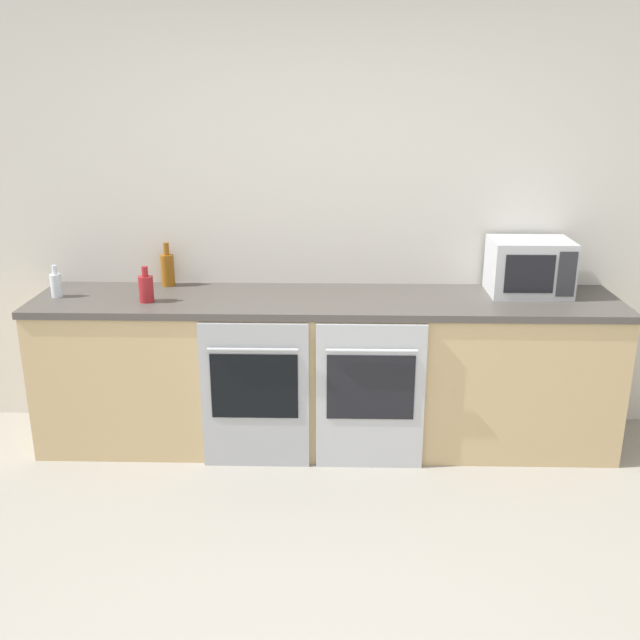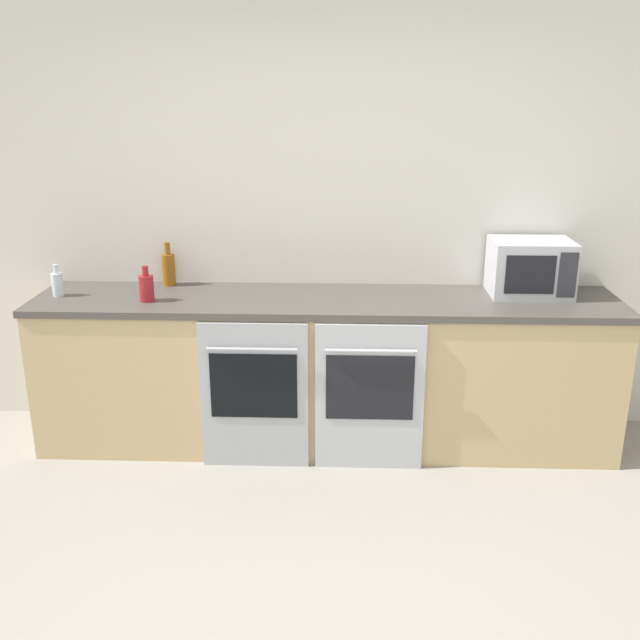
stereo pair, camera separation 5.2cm
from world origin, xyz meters
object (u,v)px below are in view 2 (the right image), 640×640
microwave (530,268)px  bottle_amber (169,268)px  oven_right (369,397)px  bottle_red (146,287)px  bottle_clear (57,284)px  oven_left (254,395)px

microwave → bottle_amber: bearing=176.6°
oven_right → bottle_red: (-1.26, 0.23, 0.55)m
microwave → oven_right: bearing=-154.1°
oven_right → bottle_amber: bottle_amber is taller
microwave → bottle_amber: (-2.14, 0.13, -0.06)m
microwave → bottle_amber: 2.14m
microwave → bottle_red: bearing=-174.3°
bottle_clear → bottle_amber: bearing=24.2°
oven_right → bottle_red: bottle_red is taller
bottle_amber → bottle_red: bearing=-97.1°
microwave → bottle_clear: bearing=-177.1°
oven_left → bottle_amber: size_ratio=3.21×
bottle_clear → bottle_amber: 0.64m
oven_left → bottle_clear: bearing=164.9°
oven_left → bottle_clear: (-1.16, 0.31, 0.54)m
bottle_red → bottle_amber: 0.35m
bottle_clear → bottle_red: bearing=-8.8°
oven_left → bottle_red: 0.86m
bottle_red → microwave: bearing=5.7°
bottle_red → bottle_amber: bottle_amber is taller
bottle_red → bottle_clear: bottle_red is taller
oven_left → oven_right: 0.63m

